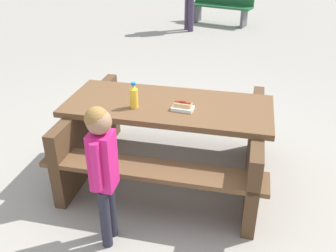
# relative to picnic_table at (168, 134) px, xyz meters

# --- Properties ---
(ground_plane) EXTENTS (30.00, 30.00, 0.00)m
(ground_plane) POSITION_rel_picnic_table_xyz_m (0.00, 0.00, -0.44)
(ground_plane) COLOR gray
(ground_plane) RESTS_ON ground
(picnic_table) EXTENTS (2.17, 1.93, 0.75)m
(picnic_table) POSITION_rel_picnic_table_xyz_m (0.00, 0.00, 0.00)
(picnic_table) COLOR brown
(picnic_table) RESTS_ON ground
(soda_bottle) EXTENTS (0.07, 0.07, 0.23)m
(soda_bottle) POSITION_rel_picnic_table_xyz_m (-0.30, -0.05, 0.41)
(soda_bottle) COLOR yellow
(soda_bottle) RESTS_ON picnic_table
(hotdog_tray) EXTENTS (0.21, 0.18, 0.08)m
(hotdog_tray) POSITION_rel_picnic_table_xyz_m (0.11, -0.15, 0.34)
(hotdog_tray) COLOR white
(hotdog_tray) RESTS_ON picnic_table
(child_in_coat) EXTENTS (0.21, 0.26, 1.12)m
(child_in_coat) POSITION_rel_picnic_table_xyz_m (-0.54, -0.79, 0.27)
(child_in_coat) COLOR #262633
(child_in_coat) RESTS_ON ground
(park_bench_near) EXTENTS (1.45, 1.20, 0.85)m
(park_bench_near) POSITION_rel_picnic_table_xyz_m (2.05, 6.06, 0.00)
(park_bench_near) COLOR #1E592D
(park_bench_near) RESTS_ON ground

